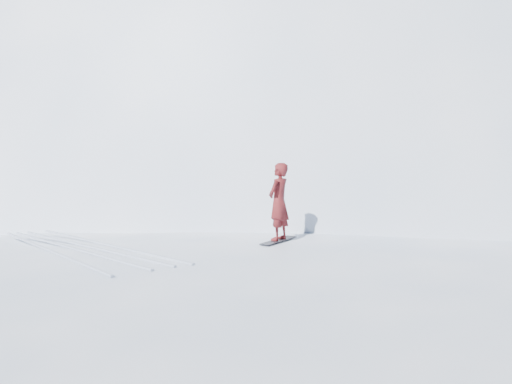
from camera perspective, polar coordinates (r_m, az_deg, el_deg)
near_ridge at (r=11.59m, az=-6.72°, el=-18.33°), size 36.00×28.00×4.80m
summit_peak at (r=41.73m, az=5.47°, el=-1.70°), size 60.00×56.00×56.00m
peak_shoulder at (r=30.25m, az=-5.49°, el=-4.06°), size 28.00×24.00×18.00m
snowboard at (r=11.92m, az=2.61°, el=-5.54°), size 1.35×0.82×0.02m
snowboarder at (r=11.80m, az=2.62°, el=-1.10°), size 0.79×0.68×1.83m
board_tracks at (r=11.76m, az=-19.51°, el=-5.90°), size 2.55×5.93×0.04m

